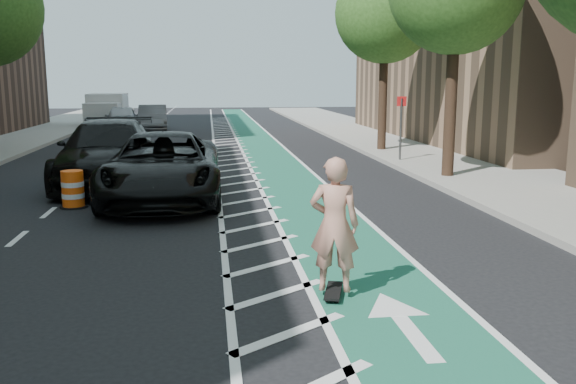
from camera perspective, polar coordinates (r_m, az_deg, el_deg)
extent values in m
plane|color=black|center=(10.25, -10.37, -7.16)|extent=(120.00, 120.00, 0.00)
cube|color=#175143|center=(20.14, -0.40, 1.70)|extent=(2.00, 90.00, 0.01)
cube|color=silver|center=(20.02, -4.67, 1.61)|extent=(1.40, 90.00, 0.01)
cube|color=gray|center=(21.89, 16.75, 2.14)|extent=(5.00, 90.00, 0.15)
cube|color=gray|center=(21.01, 10.63, 2.09)|extent=(0.12, 90.00, 0.16)
cylinder|color=#382619|center=(19.23, 15.12, 7.50)|extent=(0.36, 0.36, 4.40)
cylinder|color=#382619|center=(26.80, 8.56, 8.47)|extent=(0.36, 0.36, 4.40)
sphere|color=#264B19|center=(26.92, 8.77, 16.15)|extent=(4.20, 4.20, 4.20)
cylinder|color=#4C4C4C|center=(22.94, 10.50, 5.60)|extent=(0.08, 0.08, 2.40)
cube|color=red|center=(22.88, 10.59, 8.34)|extent=(0.35, 0.02, 0.35)
cube|color=black|center=(8.88, 4.27, -9.19)|extent=(0.42, 0.81, 0.03)
cylinder|color=black|center=(9.15, 3.89, -8.98)|extent=(0.05, 0.07, 0.06)
cylinder|color=black|center=(9.14, 4.90, -9.02)|extent=(0.05, 0.07, 0.06)
cylinder|color=black|center=(8.67, 3.60, -10.11)|extent=(0.05, 0.07, 0.06)
cylinder|color=black|center=(8.66, 4.67, -10.15)|extent=(0.05, 0.07, 0.06)
imported|color=tan|center=(8.60, 4.36, -3.04)|extent=(0.80, 0.64, 1.93)
imported|color=black|center=(16.00, -11.64, 2.33)|extent=(2.88, 6.25, 1.74)
imported|color=black|center=(18.91, -16.44, 3.55)|extent=(2.81, 6.54, 1.88)
imported|color=#A1A2A6|center=(37.78, -15.27, 6.63)|extent=(2.38, 4.85, 1.59)
imported|color=slate|center=(38.31, -12.53, 6.78)|extent=(2.02, 4.88, 1.57)
cube|color=silver|center=(43.68, -16.48, 7.41)|extent=(2.42, 3.48, 2.16)
cube|color=silver|center=(41.13, -16.97, 6.85)|extent=(2.18, 1.75, 1.62)
cylinder|color=black|center=(40.89, -18.37, 6.15)|extent=(0.28, 0.76, 0.75)
cylinder|color=black|center=(40.60, -15.66, 6.26)|extent=(0.28, 0.76, 0.75)
cylinder|color=black|center=(44.71, -17.51, 6.52)|extent=(0.28, 0.76, 0.75)
cylinder|color=black|center=(44.44, -15.03, 6.62)|extent=(0.28, 0.76, 0.75)
cylinder|color=#FF560D|center=(15.69, -19.48, 0.25)|extent=(0.53, 0.53, 0.91)
cylinder|color=silver|center=(15.72, -19.45, -0.29)|extent=(0.54, 0.54, 0.12)
cylinder|color=silver|center=(15.67, -19.51, 0.72)|extent=(0.54, 0.54, 0.12)
cylinder|color=black|center=(15.77, -19.39, -1.30)|extent=(0.67, 0.67, 0.04)
cylinder|color=#FF550D|center=(19.59, -14.31, 2.31)|extent=(0.47, 0.47, 0.81)
cylinder|color=silver|center=(19.61, -14.29, 1.92)|extent=(0.48, 0.48, 0.11)
cylinder|color=silver|center=(19.57, -14.32, 2.65)|extent=(0.48, 0.48, 0.11)
cylinder|color=black|center=(19.65, -14.26, 1.19)|extent=(0.60, 0.60, 0.04)
cylinder|color=#F9590D|center=(25.58, -14.33, 4.22)|extent=(0.51, 0.51, 0.88)
cylinder|color=silver|center=(25.60, -14.32, 3.90)|extent=(0.52, 0.52, 0.12)
cylinder|color=silver|center=(25.57, -14.34, 4.51)|extent=(0.52, 0.52, 0.12)
cylinder|color=black|center=(25.63, -14.29, 3.29)|extent=(0.65, 0.65, 0.04)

